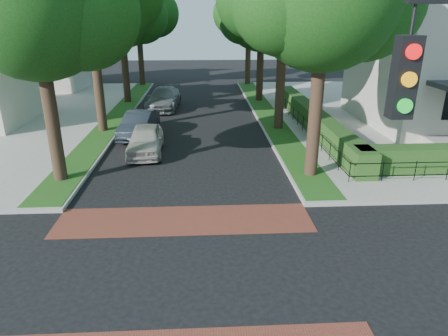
{
  "coord_description": "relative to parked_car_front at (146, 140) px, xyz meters",
  "views": [
    {
      "loc": [
        0.73,
        -9.44,
        6.75
      ],
      "look_at": [
        1.46,
        4.14,
        1.6
      ],
      "focal_mm": 32.0,
      "sensor_mm": 36.0,
      "label": 1
    }
  ],
  "objects": [
    {
      "name": "parked_car_front",
      "position": [
        0.0,
        0.0,
        0.0
      ],
      "size": [
        1.9,
        4.41,
        1.48
      ],
      "primitive_type": "imported",
      "rotation": [
        0.0,
        0.0,
        0.03
      ],
      "color": "#B8B2A5",
      "rests_on": "ground"
    },
    {
      "name": "tree_right_far",
      "position": [
        7.9,
        13.43,
        6.16
      ],
      "size": [
        7.25,
        6.23,
        9.74
      ],
      "color": "black",
      "rests_on": "sidewalk_ne"
    },
    {
      "name": "tree_left_far",
      "position": [
        -3.1,
        13.42,
        6.38
      ],
      "size": [
        7.0,
        6.02,
        9.86
      ],
      "color": "black",
      "rests_on": "sidewalk_nw"
    },
    {
      "name": "tree_left_back",
      "position": [
        -3.1,
        22.44,
        6.67
      ],
      "size": [
        7.75,
        6.66,
        10.44
      ],
      "color": "black",
      "rests_on": "sidewalk_nw"
    },
    {
      "name": "house_left_far",
      "position": [
        -13.19,
        21.2,
        4.3
      ],
      "size": [
        10.0,
        9.0,
        10.14
      ],
      "color": "beige",
      "rests_on": "sidewalk_nw"
    },
    {
      "name": "grass_strip_ne",
      "position": [
        7.7,
        8.31,
        -0.58
      ],
      "size": [
        1.6,
        29.8,
        0.02
      ],
      "primitive_type": "cube",
      "color": "#264F16",
      "rests_on": "sidewalk_ne"
    },
    {
      "name": "crosswalk_far",
      "position": [
        2.3,
        -7.59,
        -0.74
      ],
      "size": [
        9.0,
        2.2,
        0.01
      ],
      "primitive_type": "cube",
      "color": "brown",
      "rests_on": "ground"
    },
    {
      "name": "ground",
      "position": [
        2.3,
        -10.79,
        -0.74
      ],
      "size": [
        120.0,
        120.0,
        0.0
      ],
      "primitive_type": "plane",
      "color": "black",
      "rests_on": "ground"
    },
    {
      "name": "hedge_main_road",
      "position": [
        10.0,
        4.21,
        0.01
      ],
      "size": [
        1.0,
        18.0,
        1.2
      ],
      "primitive_type": "cube",
      "color": "#1F4016",
      "rests_on": "sidewalk_ne"
    },
    {
      "name": "fence_main_road",
      "position": [
        9.2,
        4.21,
        -0.14
      ],
      "size": [
        0.06,
        18.0,
        0.9
      ],
      "primitive_type": null,
      "color": "black",
      "rests_on": "sidewalk_ne"
    },
    {
      "name": "tree_right_back",
      "position": [
        7.9,
        22.44,
        6.52
      ],
      "size": [
        7.5,
        6.45,
        10.2
      ],
      "color": "black",
      "rests_on": "sidewalk_ne"
    },
    {
      "name": "grass_strip_nw",
      "position": [
        -3.1,
        8.31,
        -0.58
      ],
      "size": [
        1.6,
        29.8,
        0.02
      ],
      "primitive_type": "cube",
      "color": "#264F16",
      "rests_on": "sidewalk_nw"
    },
    {
      "name": "parked_car_rear",
      "position": [
        0.0,
        11.04,
        0.06
      ],
      "size": [
        2.67,
        5.68,
        1.6
      ],
      "primitive_type": "imported",
      "rotation": [
        0.0,
        0.0,
        -0.08
      ],
      "color": "slate",
      "rests_on": "ground"
    },
    {
      "name": "parked_car_middle",
      "position": [
        -0.82,
        3.29,
        -0.0
      ],
      "size": [
        2.1,
        4.64,
        1.48
      ],
      "primitive_type": "imported",
      "rotation": [
        0.0,
        0.0,
        -0.12
      ],
      "color": "#1D242C",
      "rests_on": "ground"
    },
    {
      "name": "tree_left_near",
      "position": [
        -3.1,
        -3.56,
        6.52
      ],
      "size": [
        7.5,
        6.45,
        10.2
      ],
      "color": "black",
      "rests_on": "sidewalk_nw"
    }
  ]
}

